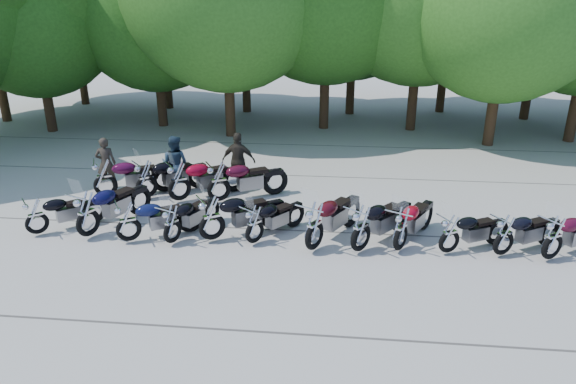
# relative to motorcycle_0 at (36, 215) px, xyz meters

# --- Properties ---
(ground) EXTENTS (90.00, 90.00, 0.00)m
(ground) POSITION_rel_motorcycle_0_xyz_m (6.47, -0.52, -0.57)
(ground) COLOR gray
(ground) RESTS_ON ground
(tree_1) EXTENTS (6.97, 6.97, 8.55)m
(tree_1) POSITION_rel_motorcycle_0_xyz_m (-5.57, 10.71, 4.49)
(tree_1) COLOR #3A2614
(tree_1) RESTS_ON ground
(tree_2) EXTENTS (7.31, 7.31, 8.97)m
(tree_2) POSITION_rel_motorcycle_0_xyz_m (-0.78, 12.32, 4.74)
(tree_2) COLOR #3A2614
(tree_2) RESTS_ON ground
(tree_9) EXTENTS (7.59, 7.59, 9.32)m
(tree_9) POSITION_rel_motorcycle_0_xyz_m (-7.06, 17.07, 4.94)
(tree_9) COLOR #3A2614
(tree_9) RESTS_ON ground
(tree_10) EXTENTS (7.78, 7.78, 9.55)m
(tree_10) POSITION_rel_motorcycle_0_xyz_m (-1.82, 16.45, 5.08)
(tree_10) COLOR #3A2614
(tree_10) RESTS_ON ground
(tree_11) EXTENTS (7.56, 7.56, 9.28)m
(tree_11) POSITION_rel_motorcycle_0_xyz_m (2.71, 15.90, 4.92)
(tree_11) COLOR #3A2614
(tree_11) RESTS_ON ground
(tree_12) EXTENTS (7.88, 7.88, 9.67)m
(tree_12) POSITION_rel_motorcycle_0_xyz_m (8.27, 15.95, 5.15)
(tree_12) COLOR #3A2614
(tree_12) RESTS_ON ground
(motorcycle_0) EXTENTS (1.93, 1.81, 1.15)m
(motorcycle_0) POSITION_rel_motorcycle_0_xyz_m (0.00, 0.00, 0.00)
(motorcycle_0) COLOR black
(motorcycle_0) RESTS_ON ground
(motorcycle_1) EXTENTS (1.71, 2.61, 1.42)m
(motorcycle_1) POSITION_rel_motorcycle_0_xyz_m (1.40, 0.00, 0.13)
(motorcycle_1) COLOR black
(motorcycle_1) RESTS_ON ground
(motorcycle_2) EXTENTS (2.23, 1.69, 1.24)m
(motorcycle_2) POSITION_rel_motorcycle_0_xyz_m (2.55, -0.17, 0.05)
(motorcycle_2) COLOR #0C1238
(motorcycle_2) RESTS_ON ground
(motorcycle_3) EXTENTS (1.46, 2.16, 1.18)m
(motorcycle_3) POSITION_rel_motorcycle_0_xyz_m (3.67, -0.14, 0.02)
(motorcycle_3) COLOR black
(motorcycle_3) RESTS_ON ground
(motorcycle_4) EXTENTS (2.45, 1.96, 1.38)m
(motorcycle_4) POSITION_rel_motorcycle_0_xyz_m (4.63, 0.10, 0.11)
(motorcycle_4) COLOR black
(motorcycle_4) RESTS_ON ground
(motorcycle_5) EXTENTS (1.76, 2.02, 1.17)m
(motorcycle_5) POSITION_rel_motorcycle_0_xyz_m (5.72, 0.06, 0.01)
(motorcycle_5) COLOR black
(motorcycle_5) RESTS_ON ground
(motorcycle_6) EXTENTS (1.92, 2.59, 1.44)m
(motorcycle_6) POSITION_rel_motorcycle_0_xyz_m (7.23, -0.18, 0.14)
(motorcycle_6) COLOR #3D080F
(motorcycle_6) RESTS_ON ground
(motorcycle_7) EXTENTS (2.12, 2.35, 1.38)m
(motorcycle_7) POSITION_rel_motorcycle_0_xyz_m (8.35, -0.14, 0.11)
(motorcycle_7) COLOR black
(motorcycle_7) RESTS_ON ground
(motorcycle_8) EXTENTS (1.73, 2.34, 1.30)m
(motorcycle_8) POSITION_rel_motorcycle_0_xyz_m (9.32, 0.02, 0.07)
(motorcycle_8) COLOR #9A0515
(motorcycle_8) RESTS_ON ground
(motorcycle_9) EXTENTS (2.09, 1.50, 1.15)m
(motorcycle_9) POSITION_rel_motorcycle_0_xyz_m (10.48, 0.00, 0.00)
(motorcycle_9) COLOR black
(motorcycle_9) RESTS_ON ground
(motorcycle_10) EXTENTS (2.16, 1.63, 1.20)m
(motorcycle_10) POSITION_rel_motorcycle_0_xyz_m (11.74, 0.01, 0.03)
(motorcycle_10) COLOR black
(motorcycle_10) RESTS_ON ground
(motorcycle_11) EXTENTS (2.26, 1.80, 1.27)m
(motorcycle_11) POSITION_rel_motorcycle_0_xyz_m (12.81, -0.11, 0.06)
(motorcycle_11) COLOR #3F081B
(motorcycle_11) RESTS_ON ground
(motorcycle_12) EXTENTS (2.57, 1.75, 1.41)m
(motorcycle_12) POSITION_rel_motorcycle_0_xyz_m (0.64, 2.74, 0.13)
(motorcycle_12) COLOR #3D0827
(motorcycle_12) RESTS_ON ground
(motorcycle_13) EXTENTS (2.32, 2.20, 1.39)m
(motorcycle_13) POSITION_rel_motorcycle_0_xyz_m (1.93, 2.79, 0.12)
(motorcycle_13) COLOR black
(motorcycle_13) RESTS_ON ground
(motorcycle_14) EXTENTS (2.49, 2.13, 1.43)m
(motorcycle_14) POSITION_rel_motorcycle_0_xyz_m (3.01, 2.64, 0.14)
(motorcycle_14) COLOR maroon
(motorcycle_14) RESTS_ON ground
(motorcycle_15) EXTENTS (2.59, 1.92, 1.44)m
(motorcycle_15) POSITION_rel_motorcycle_0_xyz_m (4.21, 2.71, 0.14)
(motorcycle_15) COLOR #3F0819
(motorcycle_15) RESTS_ON ground
(rider_0) EXTENTS (0.71, 0.56, 1.72)m
(rider_0) POSITION_rel_motorcycle_0_xyz_m (0.32, 3.59, 0.28)
(rider_0) COLOR #2B241C
(rider_0) RESTS_ON ground
(rider_1) EXTENTS (0.99, 0.83, 1.84)m
(rider_1) POSITION_rel_motorcycle_0_xyz_m (2.61, 3.57, 0.34)
(rider_1) COLOR #223747
(rider_1) RESTS_ON ground
(rider_2) EXTENTS (1.12, 0.51, 1.87)m
(rider_2) POSITION_rel_motorcycle_0_xyz_m (4.57, 4.04, 0.36)
(rider_2) COLOR black
(rider_2) RESTS_ON ground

